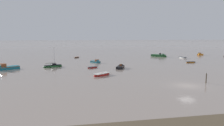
% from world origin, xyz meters
% --- Properties ---
extents(ground_plane, '(800.00, 800.00, 0.00)m').
position_xyz_m(ground_plane, '(0.00, 0.00, 0.00)').
color(ground_plane, gray).
extents(rowboat_moored_0, '(3.16, 2.43, 0.48)m').
position_xyz_m(rowboat_moored_0, '(-13.82, 23.89, 0.13)').
color(rowboat_moored_0, red).
rests_on(rowboat_moored_0, ground).
extents(rowboat_moored_1, '(4.62, 4.06, 0.73)m').
position_xyz_m(rowboat_moored_1, '(-13.01, 12.54, 0.20)').
color(rowboat_moored_1, red).
rests_on(rowboat_moored_1, ground).
extents(motorboat_moored_1, '(3.31, 4.93, 1.60)m').
position_xyz_m(motorboat_moored_1, '(-6.41, 22.51, 0.22)').
color(motorboat_moored_1, black).
rests_on(motorboat_moored_1, ground).
extents(motorboat_moored_2, '(6.12, 6.47, 2.27)m').
position_xyz_m(motorboat_moored_2, '(17.04, 50.17, 0.31)').
color(motorboat_moored_2, '#23602D').
rests_on(motorboat_moored_2, ground).
extents(motorboat_moored_3, '(6.28, 5.18, 2.33)m').
position_xyz_m(motorboat_moored_3, '(-36.14, 25.24, 0.35)').
color(motorboat_moored_3, '#197084').
rests_on(motorboat_moored_3, ground).
extents(rowboat_moored_2, '(1.91, 4.15, 0.63)m').
position_xyz_m(rowboat_moored_2, '(22.85, 42.61, 0.17)').
color(rowboat_moored_2, white).
rests_on(rowboat_moored_2, ground).
extents(rowboat_moored_3, '(3.16, 1.11, 0.50)m').
position_xyz_m(rowboat_moored_3, '(18.20, 29.29, 0.14)').
color(rowboat_moored_3, orange).
rests_on(rowboat_moored_3, ground).
extents(sailboat_moored_0, '(5.52, 3.48, 5.93)m').
position_xyz_m(sailboat_moored_0, '(-24.37, 27.78, 0.26)').
color(sailboat_moored_0, '#23602D').
rests_on(sailboat_moored_0, ground).
extents(motorboat_moored_5, '(3.41, 4.21, 1.56)m').
position_xyz_m(motorboat_moored_5, '(-11.37, 35.06, 0.24)').
color(motorboat_moored_5, '#197084').
rests_on(motorboat_moored_5, ground).
extents(motorboat_moored_6, '(4.29, 3.82, 1.63)m').
position_xyz_m(motorboat_moored_6, '(36.91, 53.11, 0.25)').
color(motorboat_moored_6, orange).
rests_on(motorboat_moored_6, ground).
extents(rowboat_moored_5, '(2.44, 3.03, 0.47)m').
position_xyz_m(rowboat_moored_5, '(-17.09, 52.25, 0.13)').
color(rowboat_moored_5, black).
rests_on(rowboat_moored_5, ground).
extents(mooring_post_near, '(0.22, 0.22, 2.07)m').
position_xyz_m(mooring_post_near, '(4.56, 1.39, 0.88)').
color(mooring_post_near, '#3E3323').
rests_on(mooring_post_near, ground).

